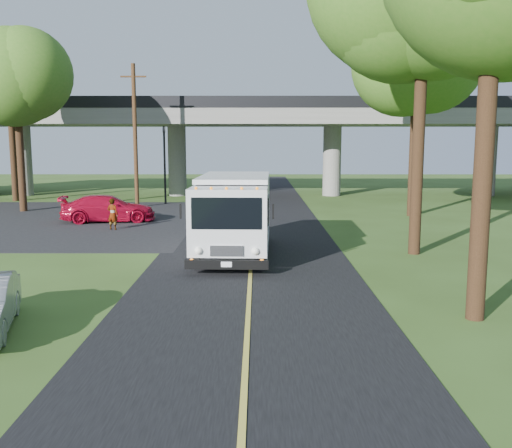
{
  "coord_description": "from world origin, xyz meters",
  "views": [
    {
      "loc": [
        0.23,
        -12.34,
        4.3
      ],
      "look_at": [
        0.18,
        5.91,
        1.6
      ],
      "focal_mm": 40.0,
      "sensor_mm": 36.0,
      "label": 1
    }
  ],
  "objects_px": {
    "utility_pole": "(135,135)",
    "tree_right_far": "(421,66)",
    "step_van": "(234,213)",
    "red_sedan": "(108,208)",
    "tree_left_far": "(11,94)",
    "traffic_signal": "(165,157)",
    "tree_left_lot": "(18,78)",
    "pedestrian": "(113,214)"
  },
  "relations": [
    {
      "from": "tree_left_lot",
      "to": "tree_left_far",
      "type": "xyz_separation_m",
      "value": [
        -3.0,
        6.0,
        -0.45
      ]
    },
    {
      "from": "step_van",
      "to": "red_sedan",
      "type": "xyz_separation_m",
      "value": [
        -7.04,
        8.84,
        -0.91
      ]
    },
    {
      "from": "tree_left_far",
      "to": "pedestrian",
      "type": "distance_m",
      "value": 17.77
    },
    {
      "from": "red_sedan",
      "to": "traffic_signal",
      "type": "bearing_deg",
      "value": -21.42
    },
    {
      "from": "utility_pole",
      "to": "step_van",
      "type": "xyz_separation_m",
      "value": [
        6.86,
        -15.29,
        -2.98
      ]
    },
    {
      "from": "tree_left_far",
      "to": "tree_left_lot",
      "type": "bearing_deg",
      "value": -63.43
    },
    {
      "from": "tree_right_far",
      "to": "tree_left_far",
      "type": "relative_size",
      "value": 1.11
    },
    {
      "from": "tree_right_far",
      "to": "tree_left_far",
      "type": "height_order",
      "value": "tree_right_far"
    },
    {
      "from": "tree_left_lot",
      "to": "red_sedan",
      "type": "distance_m",
      "value": 10.37
    },
    {
      "from": "step_van",
      "to": "pedestrian",
      "type": "bearing_deg",
      "value": 136.82
    },
    {
      "from": "step_van",
      "to": "tree_right_far",
      "type": "bearing_deg",
      "value": 50.24
    },
    {
      "from": "tree_right_far",
      "to": "tree_left_lot",
      "type": "bearing_deg",
      "value": 175.03
    },
    {
      "from": "traffic_signal",
      "to": "step_van",
      "type": "xyz_separation_m",
      "value": [
        5.36,
        -17.29,
        -1.59
      ]
    },
    {
      "from": "pedestrian",
      "to": "step_van",
      "type": "bearing_deg",
      "value": 153.25
    },
    {
      "from": "pedestrian",
      "to": "utility_pole",
      "type": "bearing_deg",
      "value": -67.1
    },
    {
      "from": "traffic_signal",
      "to": "tree_left_lot",
      "type": "height_order",
      "value": "tree_left_lot"
    },
    {
      "from": "tree_left_far",
      "to": "red_sedan",
      "type": "xyz_separation_m",
      "value": [
        9.11,
        -10.28,
        -6.74
      ]
    },
    {
      "from": "traffic_signal",
      "to": "tree_right_far",
      "type": "xyz_separation_m",
      "value": [
        15.21,
        -6.16,
        5.1
      ]
    },
    {
      "from": "tree_right_far",
      "to": "red_sedan",
      "type": "height_order",
      "value": "tree_right_far"
    },
    {
      "from": "step_van",
      "to": "red_sedan",
      "type": "height_order",
      "value": "step_van"
    },
    {
      "from": "step_van",
      "to": "tree_left_far",
      "type": "bearing_deg",
      "value": 131.94
    },
    {
      "from": "tree_left_far",
      "to": "red_sedan",
      "type": "relative_size",
      "value": 2.03
    },
    {
      "from": "step_van",
      "to": "red_sedan",
      "type": "distance_m",
      "value": 11.34
    },
    {
      "from": "tree_left_lot",
      "to": "step_van",
      "type": "distance_m",
      "value": 19.62
    },
    {
      "from": "tree_left_far",
      "to": "utility_pole",
      "type": "bearing_deg",
      "value": -22.43
    },
    {
      "from": "utility_pole",
      "to": "tree_left_lot",
      "type": "distance_m",
      "value": 7.43
    },
    {
      "from": "traffic_signal",
      "to": "pedestrian",
      "type": "xyz_separation_m",
      "value": [
        -0.74,
        -11.21,
        -2.44
      ]
    },
    {
      "from": "red_sedan",
      "to": "tree_left_far",
      "type": "bearing_deg",
      "value": 31.38
    },
    {
      "from": "utility_pole",
      "to": "tree_left_far",
      "type": "bearing_deg",
      "value": 157.57
    },
    {
      "from": "tree_left_far",
      "to": "pedestrian",
      "type": "relative_size",
      "value": 6.48
    },
    {
      "from": "tree_left_lot",
      "to": "red_sedan",
      "type": "xyz_separation_m",
      "value": [
        6.11,
        -4.28,
        -7.19
      ]
    },
    {
      "from": "red_sedan",
      "to": "tree_right_far",
      "type": "bearing_deg",
      "value": -92.47
    },
    {
      "from": "utility_pole",
      "to": "tree_right_far",
      "type": "bearing_deg",
      "value": -14.0
    },
    {
      "from": "step_van",
      "to": "tree_left_lot",
      "type": "bearing_deg",
      "value": 136.81
    },
    {
      "from": "tree_left_lot",
      "to": "pedestrian",
      "type": "xyz_separation_m",
      "value": [
        7.05,
        -7.04,
        -7.14
      ]
    },
    {
      "from": "traffic_signal",
      "to": "step_van",
      "type": "distance_m",
      "value": 18.17
    },
    {
      "from": "traffic_signal",
      "to": "tree_left_lot",
      "type": "distance_m",
      "value": 10.01
    },
    {
      "from": "tree_right_far",
      "to": "tree_left_lot",
      "type": "relative_size",
      "value": 1.05
    },
    {
      "from": "traffic_signal",
      "to": "pedestrian",
      "type": "height_order",
      "value": "traffic_signal"
    },
    {
      "from": "tree_right_far",
      "to": "step_van",
      "type": "bearing_deg",
      "value": -131.51
    },
    {
      "from": "step_van",
      "to": "red_sedan",
      "type": "bearing_deg",
      "value": 130.27
    },
    {
      "from": "tree_right_far",
      "to": "tree_left_lot",
      "type": "xyz_separation_m",
      "value": [
        -23.0,
        2.0,
        -0.4
      ]
    }
  ]
}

